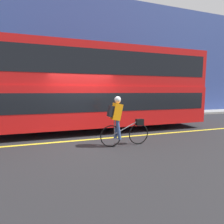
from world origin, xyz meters
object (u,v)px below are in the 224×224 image
object	(u,v)px
bus	(100,86)
trash_bin	(102,109)
street_sign_post	(26,94)
cyclist_on_bike	(120,120)

from	to	relation	value
bus	trash_bin	bearing A→B (deg)	74.32
bus	street_sign_post	world-z (taller)	bus
cyclist_on_bike	trash_bin	size ratio (longest dim) A/B	1.75
cyclist_on_bike	street_sign_post	distance (m)	7.52
bus	cyclist_on_bike	xyz separation A→B (m)	(0.04, -2.73, -1.22)
cyclist_on_bike	street_sign_post	xyz separation A→B (m)	(-3.77, 6.46, 0.78)
trash_bin	street_sign_post	world-z (taller)	street_sign_post
bus	cyclist_on_bike	bearing A→B (deg)	-89.23
trash_bin	street_sign_post	bearing A→B (deg)	-179.93
cyclist_on_bike	trash_bin	world-z (taller)	cyclist_on_bike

